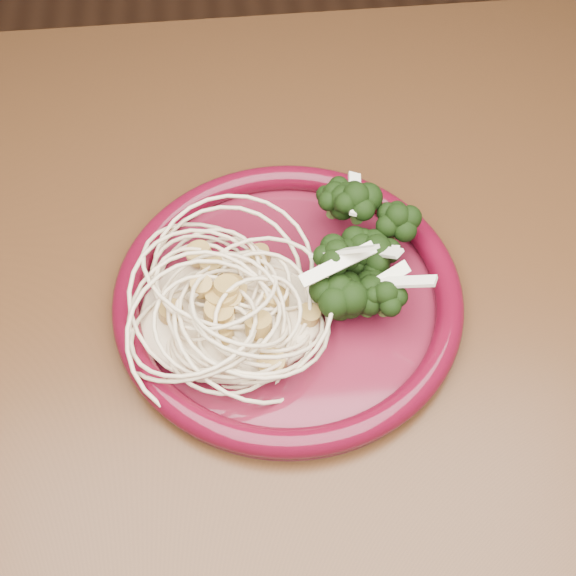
# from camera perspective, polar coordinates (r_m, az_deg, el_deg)

# --- Properties ---
(dining_table) EXTENTS (1.20, 0.80, 0.75)m
(dining_table) POSITION_cam_1_polar(r_m,az_deg,el_deg) (0.65, -6.49, -10.12)
(dining_table) COLOR #472814
(dining_table) RESTS_ON ground
(dinner_plate) EXTENTS (0.32, 0.32, 0.02)m
(dinner_plate) POSITION_cam_1_polar(r_m,az_deg,el_deg) (0.59, 0.00, -0.61)
(dinner_plate) COLOR #54101F
(dinner_plate) RESTS_ON dining_table
(spaghetti_pile) EXTENTS (0.16, 0.15, 0.03)m
(spaghetti_pile) POSITION_cam_1_polar(r_m,az_deg,el_deg) (0.57, -4.14, -1.34)
(spaghetti_pile) COLOR beige
(spaghetti_pile) RESTS_ON dinner_plate
(scallop_cluster) EXTENTS (0.14, 0.14, 0.04)m
(scallop_cluster) POSITION_cam_1_polar(r_m,az_deg,el_deg) (0.54, -4.35, 0.72)
(scallop_cluster) COLOR tan
(scallop_cluster) RESTS_ON spaghetti_pile
(broccoli_pile) EXTENTS (0.12, 0.15, 0.05)m
(broccoli_pile) POSITION_cam_1_polar(r_m,az_deg,el_deg) (0.58, 4.92, 2.13)
(broccoli_pile) COLOR black
(broccoli_pile) RESTS_ON dinner_plate
(onion_garnish) EXTENTS (0.08, 0.10, 0.05)m
(onion_garnish) POSITION_cam_1_polar(r_m,az_deg,el_deg) (0.56, 5.13, 3.97)
(onion_garnish) COLOR white
(onion_garnish) RESTS_ON broccoli_pile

